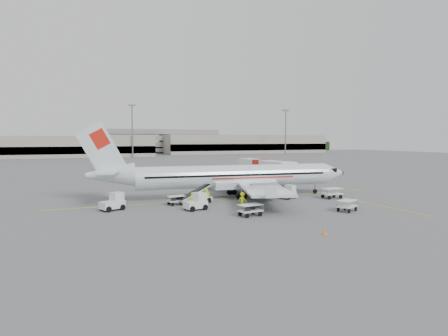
# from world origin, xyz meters

# --- Properties ---
(ground) EXTENTS (360.00, 360.00, 0.00)m
(ground) POSITION_xyz_m (0.00, 0.00, 0.00)
(ground) COLOR #56595B
(stripe_lead) EXTENTS (44.00, 0.20, 0.01)m
(stripe_lead) POSITION_xyz_m (0.00, 0.00, 0.01)
(stripe_lead) COLOR yellow
(stripe_lead) RESTS_ON ground
(stripe_cross) EXTENTS (0.20, 20.00, 0.01)m
(stripe_cross) POSITION_xyz_m (14.00, -8.00, 0.01)
(stripe_cross) COLOR yellow
(stripe_cross) RESTS_ON ground
(terminal_west) EXTENTS (110.00, 22.00, 9.00)m
(terminal_west) POSITION_xyz_m (-40.00, 130.00, 4.50)
(terminal_west) COLOR gray
(terminal_west) RESTS_ON ground
(terminal_east) EXTENTS (90.00, 26.00, 10.00)m
(terminal_east) POSITION_xyz_m (70.00, 145.00, 5.00)
(terminal_east) COLOR gray
(terminal_east) RESTS_ON ground
(parking_garage) EXTENTS (62.00, 24.00, 14.00)m
(parking_garage) POSITION_xyz_m (25.00, 160.00, 7.00)
(parking_garage) COLOR slate
(parking_garage) RESTS_ON ground
(treeline) EXTENTS (300.00, 3.00, 6.00)m
(treeline) POSITION_xyz_m (0.00, 175.00, 3.00)
(treeline) COLOR black
(treeline) RESTS_ON ground
(mast_center) EXTENTS (3.20, 1.20, 22.00)m
(mast_center) POSITION_xyz_m (5.00, 118.00, 11.00)
(mast_center) COLOR slate
(mast_center) RESTS_ON ground
(mast_east) EXTENTS (3.20, 1.20, 22.00)m
(mast_east) POSITION_xyz_m (80.00, 118.00, 11.00)
(mast_east) COLOR slate
(mast_east) RESTS_ON ground
(aircraft) EXTENTS (36.93, 30.21, 9.51)m
(aircraft) POSITION_xyz_m (1.31, 0.82, 4.76)
(aircraft) COLOR silver
(aircraft) RESTS_ON ground
(jet_bridge) EXTENTS (3.64, 16.62, 4.34)m
(jet_bridge) POSITION_xyz_m (9.76, 9.78, 2.17)
(jet_bridge) COLOR silver
(jet_bridge) RESTS_ON ground
(belt_loader) EXTENTS (5.39, 3.40, 2.73)m
(belt_loader) POSITION_xyz_m (-5.21, -2.00, 1.37)
(belt_loader) COLOR silver
(belt_loader) RESTS_ON ground
(tug_fore) EXTENTS (2.54, 2.04, 1.71)m
(tug_fore) POSITION_xyz_m (6.93, -2.77, 0.86)
(tug_fore) COLOR silver
(tug_fore) RESTS_ON ground
(tug_mid) EXTENTS (2.63, 1.90, 1.83)m
(tug_mid) POSITION_xyz_m (-6.48, -5.83, 0.92)
(tug_mid) COLOR silver
(tug_mid) RESTS_ON ground
(tug_aft) EXTENTS (2.82, 2.33, 1.89)m
(tug_aft) POSITION_xyz_m (-14.82, -2.69, 0.95)
(tug_aft) COLOR silver
(tug_aft) RESTS_ON ground
(cart_loaded_a) EXTENTS (2.51, 1.75, 1.20)m
(cart_loaded_a) POSITION_xyz_m (-2.44, -10.97, 0.60)
(cart_loaded_a) COLOR silver
(cart_loaded_a) RESTS_ON ground
(cart_loaded_b) EXTENTS (2.21, 1.49, 1.08)m
(cart_loaded_b) POSITION_xyz_m (-7.57, -2.00, 0.54)
(cart_loaded_b) COLOR silver
(cart_loaded_b) RESTS_ON ground
(cart_empty_a) EXTENTS (2.66, 2.21, 1.20)m
(cart_empty_a) POSITION_xyz_m (8.16, -12.56, 0.60)
(cart_empty_a) COLOR silver
(cart_empty_a) RESTS_ON ground
(cart_empty_b) EXTENTS (2.57, 1.54, 1.33)m
(cart_empty_b) POSITION_xyz_m (12.27, -4.77, 0.67)
(cart_empty_b) COLOR silver
(cart_empty_b) RESTS_ON ground
(cone_nose) EXTENTS (0.35, 0.35, 0.57)m
(cone_nose) POSITION_xyz_m (15.92, 3.85, 0.28)
(cone_nose) COLOR orange
(cone_nose) RESTS_ON ground
(cone_port) EXTENTS (0.44, 0.44, 0.71)m
(cone_port) POSITION_xyz_m (0.37, 17.54, 0.36)
(cone_port) COLOR orange
(cone_port) RESTS_ON ground
(cone_stbd) EXTENTS (0.35, 0.35, 0.58)m
(cone_stbd) POSITION_xyz_m (-0.13, -19.75, 0.29)
(cone_stbd) COLOR orange
(cone_stbd) RESTS_ON ground
(crew_a) EXTENTS (0.77, 0.69, 1.76)m
(crew_a) POSITION_xyz_m (-4.48, -1.50, 0.88)
(crew_a) COLOR #D5ED13
(crew_a) RESTS_ON ground
(crew_b) EXTENTS (1.04, 1.07, 1.74)m
(crew_b) POSITION_xyz_m (-3.93, -2.22, 0.87)
(crew_b) COLOR #D5ED13
(crew_b) RESTS_ON ground
(crew_c) EXTENTS (1.14, 1.26, 1.69)m
(crew_c) POSITION_xyz_m (-1.08, -6.24, 0.85)
(crew_c) COLOR #D5ED13
(crew_c) RESTS_ON ground
(crew_d) EXTENTS (1.03, 0.78, 1.62)m
(crew_d) POSITION_xyz_m (-6.18, -3.72, 0.81)
(crew_d) COLOR #D5ED13
(crew_d) RESTS_ON ground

